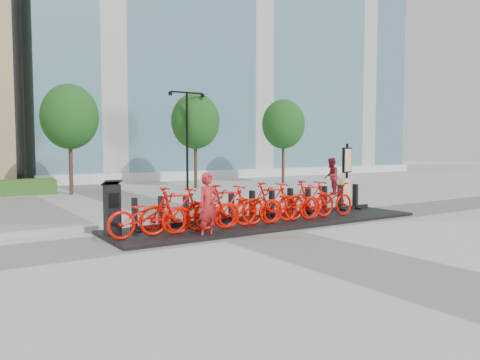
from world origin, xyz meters
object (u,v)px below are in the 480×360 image
kiosk (112,208)px  map_sign (347,163)px  worker_red (208,206)px  bike_0 (148,215)px  construction_barrel (344,190)px  pedestrian (331,176)px

kiosk → map_sign: bearing=12.2°
worker_red → kiosk: bearing=134.9°
bike_0 → construction_barrel: bearing=-71.5°
worker_red → map_sign: (9.09, 4.25, 0.76)m
map_sign → construction_barrel: bearing=-164.9°
kiosk → map_sign: map_sign is taller
worker_red → map_sign: 10.06m
construction_barrel → worker_red: bearing=-155.8°
kiosk → construction_barrel: bearing=10.9°
bike_0 → map_sign: map_sign is taller
pedestrian → map_sign: 1.97m
bike_0 → map_sign: 11.07m
bike_0 → worker_red: bearing=-113.0°
bike_0 → pedestrian: 12.37m
bike_0 → worker_red: (1.31, -0.56, 0.19)m
pedestrian → construction_barrel: size_ratio=1.85×
kiosk → pedestrian: 12.68m
kiosk → worker_red: 2.30m
bike_0 → pedestrian: (11.13, 5.38, 0.25)m
map_sign → worker_red: bearing=-175.9°
kiosk → map_sign: size_ratio=0.57×
kiosk → map_sign: (11.04, 3.02, 0.83)m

